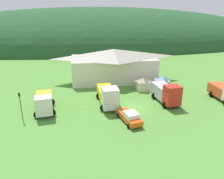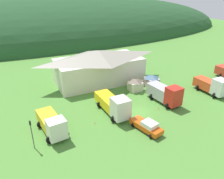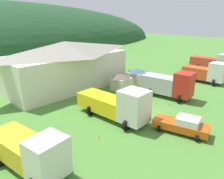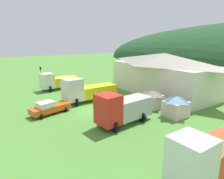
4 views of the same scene
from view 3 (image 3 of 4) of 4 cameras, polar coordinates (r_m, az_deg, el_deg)
name	(u,v)px [view 3 (image 3 of 4)]	position (r m, az deg, el deg)	size (l,w,h in m)	color
ground_plane	(149,112)	(25.00, 9.86, -5.88)	(200.00, 200.00, 0.00)	#518C38
depot_building	(66,64)	(33.18, -12.18, 6.59)	(19.02, 9.26, 6.88)	silver
play_shed_cream	(122,82)	(31.55, 2.53, 2.10)	(2.58, 2.45, 2.46)	beige
play_shed_pink	(137,76)	(34.49, 6.70, 3.54)	(2.49, 2.79, 2.57)	beige
heavy_rig_striped	(30,151)	(16.38, -20.89, -14.86)	(3.66, 7.10, 3.20)	silver
flatbed_truck_yellow	(117,104)	(22.18, 1.36, -3.95)	(3.41, 8.40, 3.71)	silver
crane_truck_red	(169,84)	(29.43, 14.91, 1.35)	(3.59, 6.88, 3.66)	red
heavy_rig_white	(207,72)	(38.23, 23.74, 4.18)	(3.21, 6.60, 3.47)	white
tow_truck_silver	(213,62)	(47.83, 25.06, 6.63)	(3.55, 7.62, 3.37)	silver
service_pickup_orange	(182,125)	(21.18, 18.04, -8.82)	(3.00, 5.26, 1.66)	#DD5413
traffic_cone_near_pickup	(169,105)	(27.44, 14.75, -3.95)	(0.36, 0.36, 0.57)	orange
traffic_cone_mid_row	(99,138)	(19.80, -3.51, -12.64)	(0.36, 0.36, 0.46)	orange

